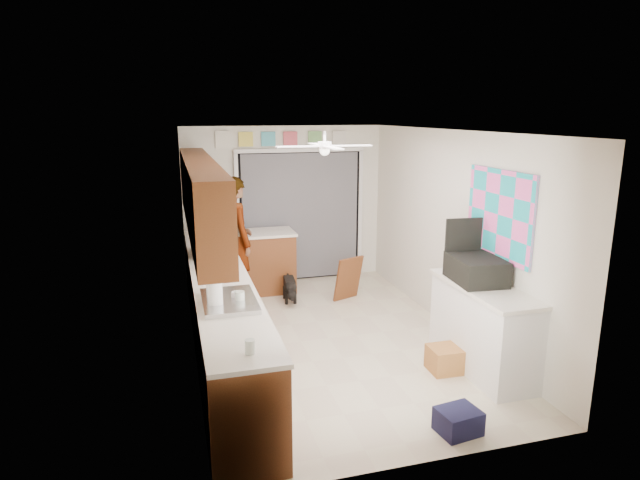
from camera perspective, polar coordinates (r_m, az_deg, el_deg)
floor at (r=6.67m, az=0.95°, el=-10.43°), size 5.00×5.00×0.00m
ceiling at (r=6.10m, az=1.04°, el=11.56°), size 5.00×5.00×0.00m
wall_back at (r=8.65m, az=-3.78°, el=3.77°), size 3.20×0.00×3.20m
wall_front at (r=4.05m, az=11.30°, el=-7.87°), size 3.20×0.00×3.20m
wall_left at (r=6.02m, az=-13.76°, el=-0.89°), size 0.00×5.00×5.00m
wall_right at (r=6.89m, az=13.84°, el=0.90°), size 0.00×5.00×5.00m
left_base_cabinets at (r=6.28m, az=-10.59°, el=-7.80°), size 0.60×4.80×0.90m
left_countertop at (r=6.13m, az=-10.68°, el=-3.70°), size 0.62×4.80×0.04m
upper_cabinets at (r=6.12m, az=-12.62°, el=4.65°), size 0.32×4.00×0.80m
sink_basin at (r=5.17m, az=-9.67°, el=-6.50°), size 0.50×0.76×0.06m
faucet at (r=5.12m, az=-11.83°, el=-5.65°), size 0.03×0.03×0.22m
peninsula_base at (r=8.26m, az=-6.36°, el=-2.45°), size 1.00×0.60×0.90m
peninsula_top at (r=8.14m, az=-6.45°, el=0.73°), size 1.04×0.64×0.04m
back_opening_recess at (r=8.71m, az=-2.11°, el=2.52°), size 2.00×0.06×2.10m
curtain_panel at (r=8.67m, az=-2.04°, el=2.47°), size 1.90×0.03×2.05m
door_trim_left at (r=8.50m, az=-8.76°, el=2.10°), size 0.06×0.04×2.10m
door_trim_right at (r=8.97m, az=4.29°, el=2.82°), size 0.06×0.04×2.10m
door_trim_head at (r=8.54m, az=-2.12°, el=9.55°), size 2.10×0.04×0.06m
header_frame_0 at (r=8.40m, az=-7.92°, el=10.60°), size 0.22×0.02×0.22m
header_frame_1 at (r=8.46m, az=-5.53°, el=10.68°), size 0.22×0.02×0.22m
header_frame_2 at (r=8.53m, az=-3.18°, el=10.74°), size 0.22×0.02×0.22m
header_frame_3 at (r=8.62m, az=-0.53°, el=10.79°), size 0.22×0.02×0.22m
header_frame_4 at (r=8.74m, az=2.04°, el=10.82°), size 0.22×0.02×0.22m
route66_sign at (r=8.36m, az=-10.33°, el=10.50°), size 0.22×0.02×0.26m
right_counter_base at (r=6.02m, az=16.94°, el=-9.12°), size 0.50×1.40×0.90m
right_counter_top at (r=5.86m, az=17.17°, el=-4.88°), size 0.54×1.44×0.04m
abstract_painting at (r=5.97m, az=18.57°, el=2.61°), size 0.03×1.15×0.95m
ceiling_fan at (r=6.30m, az=0.50°, el=9.98°), size 1.14×1.14×0.24m
microwave at (r=6.87m, az=-10.87°, el=-0.25°), size 0.57×0.69×0.33m
soap_bottle at (r=6.29m, az=-11.92°, el=-1.62°), size 0.15×0.15×0.32m
cup at (r=5.21m, az=-8.84°, el=-5.95°), size 0.12×0.12×0.09m
jar_a at (r=5.11m, az=-8.54°, el=-6.12°), size 0.10×0.10×0.12m
jar_b at (r=4.11m, az=-7.49°, el=-11.22°), size 0.08×0.08×0.11m
paper_towel_roll at (r=5.02m, az=-11.11°, el=-5.60°), size 0.15×0.15×0.29m
suitcase at (r=5.93m, az=16.30°, el=-3.03°), size 0.53×0.67×0.27m
suitcase_rim at (r=5.96m, az=16.23°, el=-4.04°), size 0.49×0.62×0.02m
suitcase_lid at (r=6.10m, az=15.03°, el=-0.05°), size 0.42×0.07×0.50m
cardboard_box at (r=6.02m, az=13.59°, el=-12.21°), size 0.44×0.33×0.27m
navy_crate at (r=5.02m, az=14.53°, el=-18.20°), size 0.38×0.33×0.21m
cabinet_door_panel at (r=7.86m, az=3.04°, el=-4.11°), size 0.47×0.32×0.66m
man at (r=7.65m, az=-8.85°, el=-0.14°), size 0.58×0.76×1.85m
dog at (r=7.85m, az=-3.26°, el=-5.17°), size 0.26×0.52×0.39m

